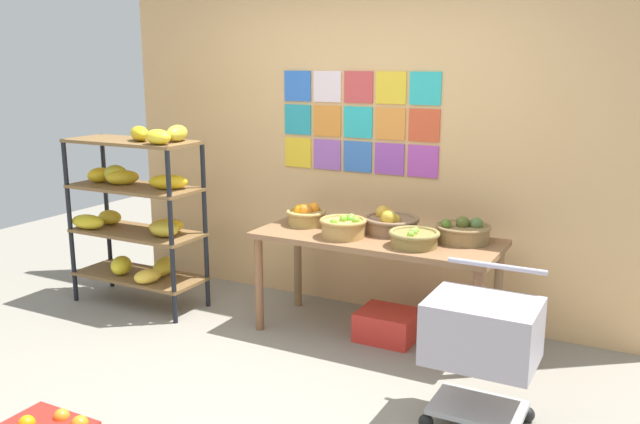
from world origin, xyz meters
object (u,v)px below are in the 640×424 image
banana_shelf_unit (138,208)px  display_table (376,248)px  fruit_basket_left (343,226)px  fruit_basket_back_left (463,231)px  shopping_cart (482,337)px  fruit_basket_centre (391,223)px  fruit_basket_back_right (414,238)px  produce_crate_under_table (388,325)px  fruit_basket_right (306,215)px

banana_shelf_unit → display_table: size_ratio=0.85×
fruit_basket_left → fruit_basket_back_left: bearing=19.5°
display_table → shopping_cart: 1.28m
fruit_basket_back_left → fruit_basket_centre: bearing=-179.6°
display_table → fruit_basket_back_right: fruit_basket_back_right is taller
fruit_basket_centre → fruit_basket_back_left: bearing=0.4°
fruit_basket_centre → fruit_basket_back_left: size_ratio=1.07×
fruit_basket_left → shopping_cart: bearing=-32.0°
fruit_basket_left → produce_crate_under_table: (0.29, 0.12, -0.70)m
fruit_basket_right → fruit_basket_back_right: bearing=-12.0°
display_table → produce_crate_under_table: size_ratio=4.24×
fruit_basket_back_right → fruit_basket_left: 0.51m
fruit_basket_right → shopping_cart: fruit_basket_right is taller
fruit_basket_back_left → produce_crate_under_table: (-0.46, -0.15, -0.70)m
banana_shelf_unit → shopping_cart: (2.85, -0.56, -0.29)m
banana_shelf_unit → fruit_basket_right: 1.35m
fruit_basket_right → fruit_basket_back_left: (1.15, 0.07, -0.00)m
produce_crate_under_table → fruit_basket_centre: bearing=109.8°
banana_shelf_unit → fruit_basket_left: 1.71m
fruit_basket_right → banana_shelf_unit: bearing=-165.1°
fruit_basket_centre → fruit_basket_right: bearing=-173.6°
banana_shelf_unit → produce_crate_under_table: bearing=7.7°
shopping_cart → fruit_basket_right: bearing=157.1°
fruit_basket_right → fruit_basket_centre: (0.64, 0.07, -0.00)m
display_table → fruit_basket_right: (-0.59, 0.07, 0.16)m
fruit_basket_centre → shopping_cart: fruit_basket_centre is taller
fruit_basket_right → fruit_basket_back_left: bearing=3.7°
fruit_basket_right → fruit_basket_back_right: size_ratio=0.89×
display_table → banana_shelf_unit: bearing=-171.6°
fruit_basket_back_right → produce_crate_under_table: fruit_basket_back_right is taller
banana_shelf_unit → produce_crate_under_table: 2.13m
fruit_basket_back_right → fruit_basket_back_left: 0.36m
fruit_basket_right → fruit_basket_centre: 0.64m
display_table → fruit_basket_back_right: 0.37m
fruit_basket_right → fruit_basket_left: (0.40, -0.19, 0.00)m
fruit_basket_right → fruit_basket_back_left: 1.16m
display_table → fruit_basket_left: 0.28m
display_table → fruit_basket_right: fruit_basket_right is taller
banana_shelf_unit → fruit_basket_left: banana_shelf_unit is taller
fruit_basket_right → fruit_basket_left: fruit_basket_right is taller
banana_shelf_unit → shopping_cart: bearing=-11.2°
display_table → shopping_cart: bearing=-41.4°
fruit_basket_back_right → fruit_basket_back_left: (0.25, 0.27, 0.01)m
fruit_basket_back_right → fruit_basket_centre: fruit_basket_centre is taller
fruit_basket_back_right → shopping_cart: 1.00m
banana_shelf_unit → fruit_basket_back_left: 2.49m
fruit_basket_back_right → produce_crate_under_table: size_ratio=0.83×
banana_shelf_unit → fruit_basket_back_left: banana_shelf_unit is taller
banana_shelf_unit → shopping_cart: size_ratio=1.72×
fruit_basket_centre → fruit_basket_left: bearing=-132.4°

